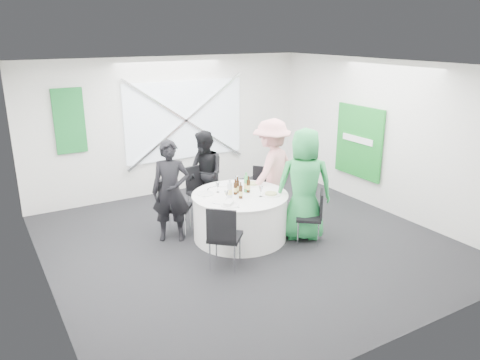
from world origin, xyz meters
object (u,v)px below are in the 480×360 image
chair_back (199,188)px  chair_back_right (261,186)px  chair_front_left (223,233)px  person_woman_green (304,185)px  chair_back_left (171,202)px  person_man_back (205,174)px  chair_front_right (314,213)px  person_woman_pink (271,170)px  green_water_bottle (246,184)px  person_man_back_left (171,191)px  banquet_table (240,216)px  clear_water_bottle (230,190)px

chair_back → chair_back_right: chair_back is taller
chair_front_left → person_woman_green: size_ratio=0.53×
chair_back_left → person_man_back: person_man_back is taller
chair_back_left → chair_front_right: 2.35m
person_woman_pink → green_water_bottle: size_ratio=5.60×
person_woman_green → green_water_bottle: bearing=-7.2°
chair_front_right → person_man_back_left: 2.31m
person_woman_pink → banquet_table: bearing=0.0°
person_woman_green → chair_front_left: bearing=40.9°
person_man_back_left → person_woman_green: 2.14m
person_woman_pink → person_man_back: bearing=-65.3°
green_water_bottle → chair_front_right: bearing=-45.8°
banquet_table → chair_back_left: (-0.91, 0.72, 0.19)m
chair_back_right → person_man_back_left: size_ratio=0.52×
green_water_bottle → person_woman_green: bearing=-37.4°
banquet_table → chair_back: 1.23m
person_man_back_left → person_woman_green: size_ratio=0.90×
banquet_table → person_man_back_left: bearing=152.4°
chair_back_right → chair_back_left: bearing=-128.1°
chair_back → person_man_back_left: 1.12m
person_man_back → green_water_bottle: person_man_back is taller
chair_back → chair_front_left: 2.13m
person_woman_pink → chair_back_left: bearing=-34.6°
chair_front_right → green_water_bottle: size_ratio=2.65×
chair_front_right → person_man_back: person_man_back is taller
person_man_back_left → person_woman_pink: (1.89, -0.07, 0.08)m
banquet_table → clear_water_bottle: bearing=-164.9°
banquet_table → person_woman_green: person_woman_green is taller
chair_back → chair_back_left: chair_back_left is taller
chair_back_right → chair_front_right: chair_front_right is taller
person_woman_pink → green_water_bottle: bearing=1.3°
chair_back_left → chair_front_left: bearing=-136.3°
banquet_table → chair_back: bearing=97.2°
chair_front_right → chair_back: bearing=-112.1°
chair_back_right → chair_front_right: size_ratio=0.99×
chair_back → person_man_back_left: size_ratio=0.56×
chair_front_left → person_man_back_left: person_man_back_left is taller
chair_front_left → person_man_back_left: size_ratio=0.58×
chair_front_left → green_water_bottle: (0.91, 0.88, 0.32)m
chair_front_right → person_woman_green: (-0.03, 0.23, 0.41)m
person_man_back → chair_front_left: bearing=-21.1°
chair_back → chair_front_right: size_ratio=1.08×
person_man_back → banquet_table: bearing=0.0°
chair_back_left → chair_back: bearing=-18.7°
chair_back_right → person_man_back: (-0.96, 0.39, 0.29)m
chair_front_left → clear_water_bottle: clear_water_bottle is taller
banquet_table → chair_front_right: chair_front_right is taller
chair_back_right → clear_water_bottle: size_ratio=2.81×
chair_back_right → green_water_bottle: size_ratio=2.62×
chair_front_right → chair_front_left: size_ratio=0.89×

